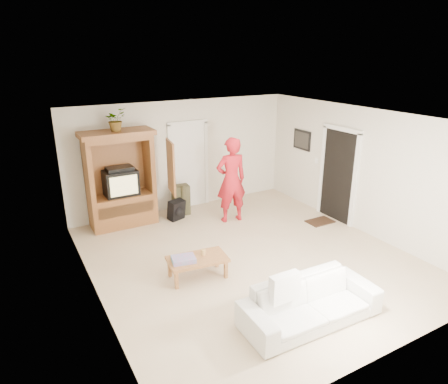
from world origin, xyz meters
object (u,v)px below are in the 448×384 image
object	(u,v)px
armoire	(122,185)
man	(231,180)
coffee_table	(197,260)
sofa	(311,303)

from	to	relation	value
armoire	man	bearing A→B (deg)	-24.42
armoire	coffee_table	size ratio (longest dim) A/B	2.00
armoire	man	world-z (taller)	armoire
man	coffee_table	distance (m)	2.60
sofa	coffee_table	xyz separation A→B (m)	(-0.89, 1.83, 0.02)
man	coffee_table	size ratio (longest dim) A/B	1.84
sofa	coffee_table	bearing A→B (deg)	117.35
armoire	coffee_table	bearing A→B (deg)	-81.11
armoire	man	size ratio (longest dim) A/B	1.09
armoire	sofa	bearing A→B (deg)	-74.07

